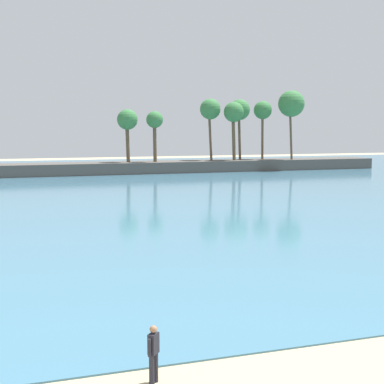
{
  "coord_description": "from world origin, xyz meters",
  "views": [
    {
      "loc": [
        -4.34,
        -5.61,
        7.06
      ],
      "look_at": [
        1.94,
        13.22,
        4.8
      ],
      "focal_mm": 52.71,
      "sensor_mm": 36.0,
      "label": 1
    }
  ],
  "objects": [
    {
      "name": "person_at_waterline",
      "position": [
        -0.62,
        8.9,
        0.89
      ],
      "size": [
        0.4,
        0.43,
        1.67
      ],
      "color": "#23232D",
      "rests_on": "ground"
    },
    {
      "name": "sea",
      "position": [
        0.0,
        65.08,
        0.03
      ],
      "size": [
        220.0,
        110.46,
        0.06
      ],
      "primitive_type": "cube",
      "color": "teal",
      "rests_on": "ground"
    },
    {
      "name": "palm_headland",
      "position": [
        1.51,
        80.27,
        3.37
      ],
      "size": [
        112.68,
        6.58,
        13.39
      ],
      "color": "#514C47",
      "rests_on": "ground"
    }
  ]
}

